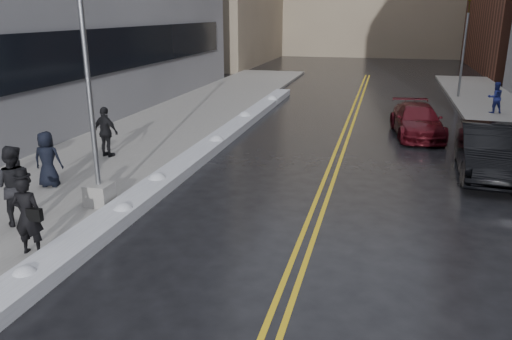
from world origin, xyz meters
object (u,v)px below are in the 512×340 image
Objects in this scene: pedestrian_b at (14,186)px; pedestrian_east at (495,97)px; pedestrian_c at (48,159)px; pedestrian_d at (106,132)px; car_maroon at (417,121)px; pedestrian_fedora at (28,215)px; lamppost at (92,120)px; car_black at (488,151)px; traffic_signal at (465,43)px.

pedestrian_b is 1.26× the size of pedestrian_east.
pedestrian_c is at bearing -82.28° from pedestrian_b.
pedestrian_c is (-1.03, 2.66, -0.16)m from pedestrian_b.
pedestrian_d is 0.39× the size of car_maroon.
pedestrian_fedora is 23.58m from pedestrian_east.
lamppost is at bearing -97.22° from pedestrian_fedora.
lamppost is 1.51× the size of car_black.
pedestrian_b is 2.86m from pedestrian_c.
traffic_signal is 1.28× the size of car_maroon.
lamppost reaches higher than traffic_signal.
lamppost reaches higher than pedestrian_d.
car_black is at bearing 62.28° from pedestrian_east.
pedestrian_d is (-14.12, -17.63, -2.34)m from traffic_signal.
pedestrian_b is (-1.36, 1.26, 0.13)m from pedestrian_fedora.
pedestrian_b reaches higher than pedestrian_c.
pedestrian_fedora is at bearing 121.73° from pedestrian_d.
pedestrian_fedora is at bearing -137.09° from car_black.
pedestrian_fedora is at bearing -115.14° from traffic_signal.
lamppost is at bearing 35.88° from pedestrian_east.
pedestrian_east is (12.93, 16.85, -1.58)m from lamppost.
car_maroon is at bearing 37.45° from pedestrian_east.
pedestrian_east is at bearing -77.60° from traffic_signal.
pedestrian_b is 1.19× the size of pedestrian_c.
traffic_signal reaches higher than pedestrian_c.
traffic_signal is 11.58m from car_maroon.
car_black is 5.55m from car_maroon.
traffic_signal is at bearing -132.36° from pedestrian_b.
car_black is (-1.00, -16.02, -2.57)m from traffic_signal.
pedestrian_east is 0.34× the size of car_maroon.
pedestrian_c is 1.06× the size of pedestrian_east.
pedestrian_d is at bearing -155.62° from car_maroon.
pedestrian_b is 6.13m from pedestrian_d.
traffic_signal is 3.53× the size of pedestrian_c.
pedestrian_c is 0.93× the size of pedestrian_d.
pedestrian_d is at bearing -169.86° from car_black.
lamppost is 4.16× the size of pedestrian_d.
lamppost reaches higher than pedestrian_b.
pedestrian_d is 1.14× the size of pedestrian_east.
traffic_signal is (11.80, 22.00, 0.87)m from lamppost.
pedestrian_d is at bearing -93.52° from pedestrian_b.
pedestrian_c is at bearing -123.85° from traffic_signal.
pedestrian_b is at bearing 100.42° from pedestrian_c.
car_black is (10.80, 5.98, -1.70)m from lamppost.
car_black is 1.08× the size of car_maroon.
car_maroon is (-3.00, -10.85, -2.72)m from traffic_signal.
pedestrian_d reaches higher than car_maroon.
lamppost is 1.63× the size of car_maroon.
pedestrian_b is at bearing -135.13° from car_maroon.
pedestrian_east is at bearing 82.04° from car_black.
pedestrian_fedora is at bearing 110.60° from pedestrian_c.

